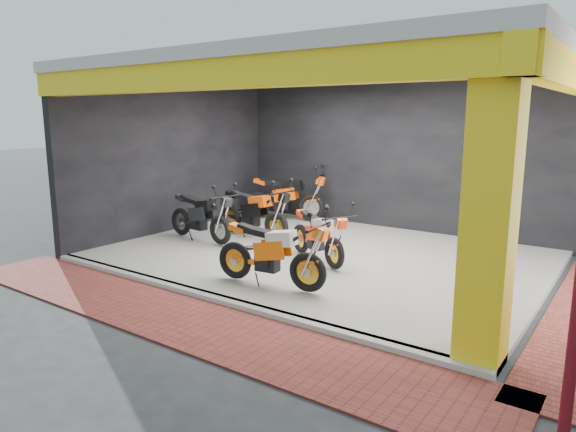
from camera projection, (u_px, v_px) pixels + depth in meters
name	position (u px, v px, depth m)	size (l,w,h in m)	color
ground	(259.00, 284.00, 8.50)	(80.00, 80.00, 0.00)	#2D2D30
showroom_floor	(323.00, 255.00, 10.09)	(8.00, 6.00, 0.10)	silver
showroom_ceiling	(325.00, 69.00, 9.41)	(8.40, 6.40, 0.20)	beige
back_wall	(391.00, 159.00, 12.25)	(8.20, 0.20, 3.50)	black
left_wall	(175.00, 159.00, 12.10)	(0.20, 6.20, 3.50)	black
corner_column	(490.00, 211.00, 5.43)	(0.50, 0.50, 3.50)	yellow
header_beam_front	(211.00, 75.00, 7.07)	(8.40, 0.30, 0.40)	yellow
header_beam_right	(568.00, 76.00, 7.20)	(0.30, 6.40, 0.40)	yellow
floor_kerb	(217.00, 299.00, 7.67)	(8.00, 0.20, 0.10)	silver
paver_front	(178.00, 318.00, 7.05)	(9.00, 1.40, 0.03)	brown
moto_hero	(308.00, 253.00, 7.67)	(2.06, 0.76, 1.26)	#FF610A
moto_row_a	(335.00, 238.00, 8.85)	(1.89, 0.70, 1.15)	#FF370A
moto_row_b	(220.00, 216.00, 10.53)	(2.05, 0.76, 1.25)	black
moto_row_c	(276.00, 212.00, 10.84)	(2.13, 0.79, 1.30)	black
moto_row_d	(312.00, 194.00, 13.01)	(2.28, 0.84, 1.39)	#F4540A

